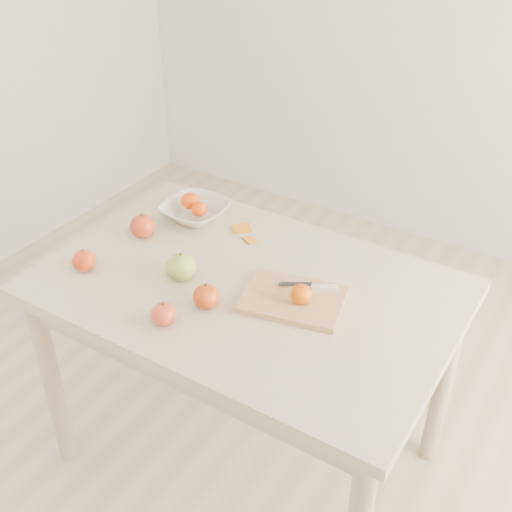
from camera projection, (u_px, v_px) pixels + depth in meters
The scene contains 15 objects.
ground at pixel (249, 454), 2.28m from camera, with size 3.50×3.50×0.00m, color #C6B293.
table at pixel (247, 311), 1.92m from camera, with size 1.20×0.80×0.75m.
cutting_board at pixel (293, 299), 1.79m from camera, with size 0.28×0.20×0.02m, color tan.
board_tangerine at pixel (301, 294), 1.75m from camera, with size 0.06×0.06×0.05m, color #E05F07.
fruit_bowl at pixel (195, 211), 2.18m from camera, with size 0.22×0.22×0.05m, color silver.
bowl_tangerine_near at pixel (191, 201), 2.18m from camera, with size 0.06×0.06×0.06m, color #E15007.
bowl_tangerine_far at pixel (199, 209), 2.14m from camera, with size 0.05×0.05×0.05m, color #D43C07.
orange_peel_a at pixel (242, 229), 2.12m from camera, with size 0.06×0.04×0.00m, color #CD6D0E.
orange_peel_b at pixel (250, 240), 2.07m from camera, with size 0.04×0.04×0.00m, color orange.
paring_knife at pixel (320, 287), 1.81m from camera, with size 0.16×0.09×0.01m.
apple_green at pixel (181, 267), 1.87m from camera, with size 0.09×0.09×0.08m, color #6E9F2C.
apple_red_c at pixel (164, 314), 1.70m from camera, with size 0.07×0.07×0.06m, color maroon.
apple_red_d at pixel (84, 260), 1.91m from camera, with size 0.07×0.07×0.06m, color maroon.
apple_red_b at pixel (143, 226), 2.07m from camera, with size 0.08×0.08×0.07m, color maroon.
apple_red_e at pixel (206, 296), 1.76m from camera, with size 0.08×0.08×0.07m, color #951306.
Camera 1 is at (0.83, -1.27, 1.85)m, focal length 45.00 mm.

